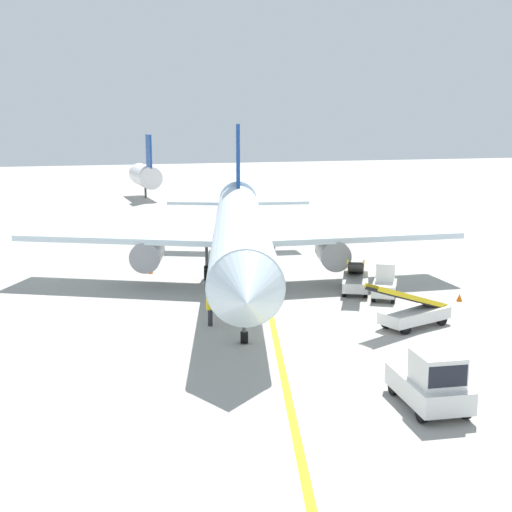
{
  "coord_description": "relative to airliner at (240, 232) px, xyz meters",
  "views": [
    {
      "loc": [
        -13.58,
        -30.14,
        10.0
      ],
      "look_at": [
        -0.93,
        7.28,
        2.5
      ],
      "focal_mm": 48.43,
      "sensor_mm": 36.0,
      "label": 1
    }
  ],
  "objects": [
    {
      "name": "ground_plane",
      "position": [
        0.78,
        -10.8,
        -3.42
      ],
      "size": [
        300.0,
        300.0,
        0.0
      ],
      "primitive_type": "plane",
      "color": "#9E9B93"
    },
    {
      "name": "baggage_tug_near_wing",
      "position": [
        6.91,
        -6.14,
        -2.49
      ],
      "size": [
        2.4,
        2.72,
        2.1
      ],
      "color": "silver",
      "rests_on": "ground"
    },
    {
      "name": "pushback_tug",
      "position": [
        0.59,
        -20.86,
        -2.42
      ],
      "size": [
        2.36,
        3.82,
        2.2
      ],
      "color": "silver",
      "rests_on": "ground"
    },
    {
      "name": "ground_crew_marshaller",
      "position": [
        -4.21,
        -8.27,
        -2.51
      ],
      "size": [
        0.36,
        0.24,
        1.7
      ],
      "color": "#26262D",
      "rests_on": "ground"
    },
    {
      "name": "distant_aircraft_far_left",
      "position": [
        3.34,
        54.74,
        -0.2
      ],
      "size": [
        3.0,
        10.1,
        8.8
      ],
      "color": "silver",
      "rests_on": "ground"
    },
    {
      "name": "belt_loader_forward_hold",
      "position": [
        5.39,
        -11.76,
        -2.64
      ],
      "size": [
        5.16,
        2.62,
        2.59
      ],
      "color": "silver",
      "rests_on": "ground"
    },
    {
      "name": "belt_loader_aft_hold",
      "position": [
        6.01,
        -4.17,
        -2.64
      ],
      "size": [
        3.4,
        5.02,
        2.59
      ],
      "color": "silver",
      "rests_on": "ground"
    },
    {
      "name": "taxi_line_yellow",
      "position": [
        -0.16,
        -5.8,
        -3.41
      ],
      "size": [
        23.17,
        76.74,
        0.01
      ],
      "primitive_type": "cube",
      "rotation": [
        0.0,
        0.0,
        -0.29
      ],
      "color": "yellow",
      "rests_on": "ground"
    },
    {
      "name": "safety_cone_nose_left",
      "position": [
        -4.84,
        5.17,
        -3.2
      ],
      "size": [
        0.36,
        0.36,
        0.44
      ],
      "primitive_type": "cone",
      "color": "orange",
      "rests_on": "ground"
    },
    {
      "name": "safety_cone_nose_right",
      "position": [
        10.71,
        -8.08,
        -3.2
      ],
      "size": [
        0.36,
        0.36,
        0.44
      ],
      "primitive_type": "cone",
      "color": "orange",
      "rests_on": "ground"
    },
    {
      "name": "airliner",
      "position": [
        0.0,
        0.0,
        0.0
      ],
      "size": [
        27.77,
        34.64,
        10.1
      ],
      "color": "silver",
      "rests_on": "ground"
    }
  ]
}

